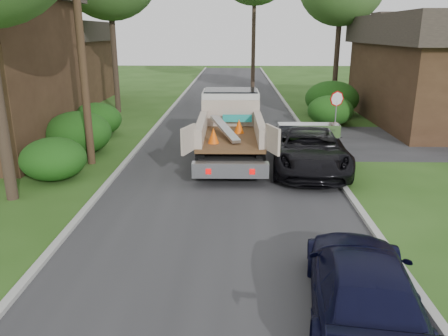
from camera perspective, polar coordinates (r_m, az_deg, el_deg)
ground at (r=13.02m, az=-0.18°, el=-5.90°), size 120.00×120.00×0.00m
road at (r=22.55m, az=0.55°, el=4.17°), size 8.00×90.00×0.02m
curb_left at (r=22.97m, az=-9.76°, el=4.30°), size 0.20×90.00×0.12m
curb_right at (r=22.85m, az=10.91°, el=4.17°), size 0.20×90.00×0.12m
stop_sign at (r=21.77m, az=14.47°, el=7.91°), size 0.71×0.32×2.48m
utility_pole at (r=17.91m, az=-18.31°, el=16.62°), size 2.42×1.25×10.00m
house_left_far at (r=36.73m, az=-21.25°, el=12.93°), size 7.56×7.56×6.00m
hedge_left_a at (r=16.90m, az=-21.39°, el=1.12°), size 2.34×2.34×1.53m
hedge_left_b at (r=20.13m, az=-18.51°, el=4.38°), size 2.86×2.86×1.87m
hedge_left_c at (r=23.48m, az=-16.38°, el=6.11°), size 2.60×2.60×1.70m
hedge_right_a at (r=25.90m, az=13.71°, el=7.31°), size 2.60×2.60×1.70m
hedge_right_b at (r=28.91m, az=13.90°, el=8.80°), size 3.38×3.38×2.21m
flatbed_truck at (r=18.95m, az=0.85°, el=6.09°), size 3.29×7.03×2.65m
black_pickup at (r=17.25m, az=11.07°, el=2.57°), size 3.23×6.21×1.67m
navy_suv at (r=8.70m, az=17.58°, el=-14.27°), size 2.57×4.98×1.38m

